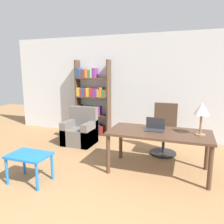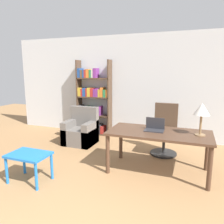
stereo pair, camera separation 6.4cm
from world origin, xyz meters
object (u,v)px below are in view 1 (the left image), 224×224
(desk, at_px, (159,137))
(bookshelf, at_px, (91,102))
(laptop, at_px, (155,128))
(office_chair, at_px, (164,131))
(table_lamp, at_px, (202,110))
(side_table_blue, at_px, (29,159))
(armchair, at_px, (80,132))

(desk, relative_size, bookshelf, 0.85)
(laptop, distance_m, bookshelf, 2.68)
(office_chair, bearing_deg, table_lamp, -53.85)
(table_lamp, xyz_separation_m, side_table_blue, (-2.54, -1.11, -0.75))
(side_table_blue, xyz_separation_m, bookshelf, (-0.24, 2.86, 0.51))
(desk, bearing_deg, bookshelf, 139.92)
(desk, bearing_deg, side_table_blue, -150.30)
(laptop, xyz_separation_m, bookshelf, (-2.03, 1.73, 0.12))
(desk, xyz_separation_m, laptop, (-0.09, 0.05, 0.14))
(desk, bearing_deg, table_lamp, 2.95)
(laptop, bearing_deg, table_lamp, -1.44)
(side_table_blue, distance_m, armchair, 1.97)
(table_lamp, distance_m, office_chair, 1.31)
(laptop, bearing_deg, bookshelf, 139.56)
(table_lamp, relative_size, office_chair, 0.49)
(table_lamp, xyz_separation_m, office_chair, (-0.67, 0.91, -0.67))
(desk, height_order, armchair, armchair)
(table_lamp, height_order, office_chair, table_lamp)
(side_table_blue, relative_size, armchair, 0.72)
(side_table_blue, height_order, bookshelf, bookshelf)
(desk, height_order, laptop, laptop)
(office_chair, height_order, armchair, office_chair)
(laptop, distance_m, armchair, 2.16)
(laptop, relative_size, side_table_blue, 0.51)
(bookshelf, bearing_deg, side_table_blue, -85.25)
(side_table_blue, bearing_deg, office_chair, 47.21)
(laptop, relative_size, table_lamp, 0.62)
(table_lamp, bearing_deg, armchair, 162.28)
(desk, distance_m, bookshelf, 2.79)
(laptop, relative_size, armchair, 0.37)
(desk, height_order, side_table_blue, desk)
(desk, height_order, table_lamp, table_lamp)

